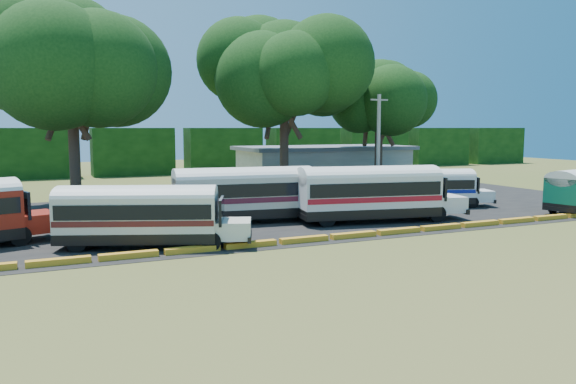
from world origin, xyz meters
name	(u,v)px	position (x,y,z in m)	size (l,w,h in m)	color
ground	(286,249)	(0.00, 0.00, 0.00)	(160.00, 160.00, 0.00)	#40511B
asphalt_strip	(230,214)	(1.00, 12.00, 0.01)	(64.00, 24.00, 0.02)	black
curb	(278,242)	(0.00, 1.00, 0.15)	(53.70, 0.45, 0.30)	orange
terminal_building	(324,164)	(18.00, 30.00, 2.03)	(19.00, 9.00, 4.00)	beige
treeline_backdrop	(133,152)	(0.00, 48.00, 3.00)	(130.00, 4.00, 6.00)	black
bus_cream_west	(142,212)	(-6.46, 3.22, 1.79)	(9.83, 5.69, 3.17)	black
bus_cream_east	(248,191)	(0.97, 8.17, 2.01)	(11.02, 3.79, 3.55)	black
bus_white_red	(372,190)	(8.28, 5.07, 2.04)	(11.30, 4.60, 3.62)	black
bus_white_blue	(427,186)	(15.74, 9.10, 1.66)	(9.15, 4.87, 2.93)	black
tree_west	(70,54)	(-8.60, 19.44, 11.36)	(11.40, 11.40, 15.58)	#34231A
tree_center	(284,70)	(9.47, 21.71, 11.20)	(11.77, 11.77, 15.55)	#34231A
tree_east	(380,94)	(20.72, 23.34, 9.45)	(9.10, 9.10, 12.85)	#34231A
utility_pole	(378,147)	(14.06, 13.25, 4.45)	(1.60, 0.30, 8.68)	gray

